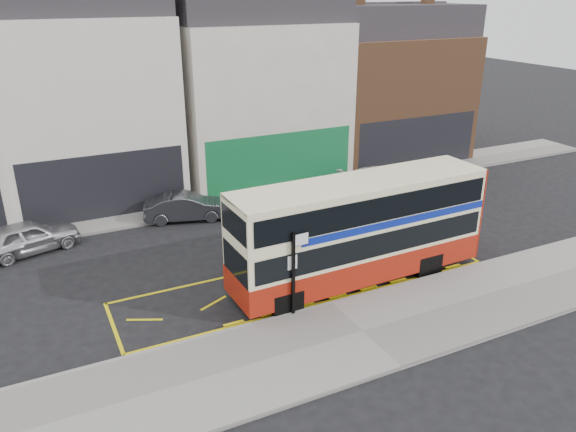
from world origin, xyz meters
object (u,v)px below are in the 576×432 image
car_silver (28,237)px  double_decker_bus (360,229)px  bus_stop_post (295,265)px  car_white (380,179)px  street_tree_right (367,108)px  car_grey (186,207)px

car_silver → double_decker_bus: bearing=-141.5°
double_decker_bus → bus_stop_post: double_decker_bus is taller
bus_stop_post → car_white: bearing=40.2°
bus_stop_post → street_tree_right: bearing=45.8°
double_decker_bus → car_silver: 13.61m
car_grey → car_white: (10.53, -0.67, 0.01)m
bus_stop_post → car_grey: 9.91m
car_white → street_tree_right: bearing=-15.2°
car_white → street_tree_right: 4.69m
car_silver → car_white: (17.41, -0.09, -0.03)m
car_grey → street_tree_right: bearing=-61.9°
car_silver → street_tree_right: size_ratio=0.72×
bus_stop_post → car_white: bus_stop_post is taller
bus_stop_post → car_silver: (-7.65, 9.22, -1.22)m
car_grey → street_tree_right: street_tree_right is taller
street_tree_right → car_grey: bearing=-167.5°
car_silver → car_grey: (6.88, 0.58, -0.04)m
double_decker_bus → bus_stop_post: bearing=-160.3°
car_silver → street_tree_right: (18.53, 3.16, 3.15)m
double_decker_bus → car_grey: double_decker_bus is taller
double_decker_bus → bus_stop_post: 3.55m
bus_stop_post → street_tree_right: 16.60m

